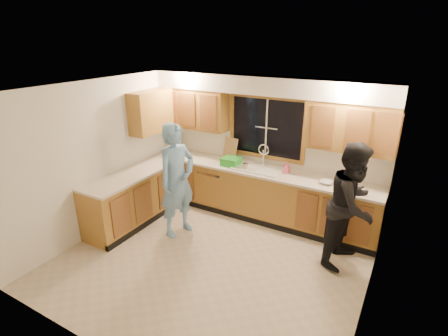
% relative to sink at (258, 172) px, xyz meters
% --- Properties ---
extents(floor, '(4.20, 4.20, 0.00)m').
position_rel_sink_xyz_m(floor, '(0.00, -1.60, -0.86)').
color(floor, '#C2B195').
rests_on(floor, ground).
extents(ceiling, '(4.20, 4.20, 0.00)m').
position_rel_sink_xyz_m(ceiling, '(0.00, -1.60, 1.64)').
color(ceiling, white).
extents(wall_back, '(4.20, 0.00, 4.20)m').
position_rel_sink_xyz_m(wall_back, '(0.00, 0.30, 0.39)').
color(wall_back, silver).
rests_on(wall_back, ground).
extents(wall_left, '(0.00, 3.80, 3.80)m').
position_rel_sink_xyz_m(wall_left, '(-2.10, -1.60, 0.39)').
color(wall_left, silver).
rests_on(wall_left, ground).
extents(wall_right, '(0.00, 3.80, 3.80)m').
position_rel_sink_xyz_m(wall_right, '(2.10, -1.60, 0.39)').
color(wall_right, silver).
rests_on(wall_right, ground).
extents(base_cabinets_back, '(4.20, 0.60, 0.88)m').
position_rel_sink_xyz_m(base_cabinets_back, '(0.00, -0.00, -0.42)').
color(base_cabinets_back, '#A77530').
rests_on(base_cabinets_back, ground).
extents(base_cabinets_left, '(0.60, 1.90, 0.88)m').
position_rel_sink_xyz_m(base_cabinets_left, '(-1.80, -1.25, -0.42)').
color(base_cabinets_left, '#A77530').
rests_on(base_cabinets_left, ground).
extents(countertop_back, '(4.20, 0.63, 0.04)m').
position_rel_sink_xyz_m(countertop_back, '(0.00, -0.02, 0.04)').
color(countertop_back, beige).
rests_on(countertop_back, base_cabinets_back).
extents(countertop_left, '(0.63, 1.90, 0.04)m').
position_rel_sink_xyz_m(countertop_left, '(-1.79, -1.25, 0.04)').
color(countertop_left, beige).
rests_on(countertop_left, base_cabinets_left).
extents(upper_cabinets_left, '(1.35, 0.33, 0.75)m').
position_rel_sink_xyz_m(upper_cabinets_left, '(-1.43, 0.13, 0.96)').
color(upper_cabinets_left, '#A77530').
rests_on(upper_cabinets_left, wall_back).
extents(upper_cabinets_right, '(1.35, 0.33, 0.75)m').
position_rel_sink_xyz_m(upper_cabinets_right, '(1.43, 0.13, 0.96)').
color(upper_cabinets_right, '#A77530').
rests_on(upper_cabinets_right, wall_back).
extents(upper_cabinets_return, '(0.33, 0.90, 0.75)m').
position_rel_sink_xyz_m(upper_cabinets_return, '(-1.94, -0.48, 0.96)').
color(upper_cabinets_return, '#A77530').
rests_on(upper_cabinets_return, wall_left).
extents(soffit, '(4.20, 0.35, 0.30)m').
position_rel_sink_xyz_m(soffit, '(0.00, 0.12, 1.49)').
color(soffit, silver).
rests_on(soffit, wall_back).
extents(window_frame, '(1.44, 0.03, 1.14)m').
position_rel_sink_xyz_m(window_frame, '(0.00, 0.29, 0.74)').
color(window_frame, black).
rests_on(window_frame, wall_back).
extents(sink, '(0.86, 0.52, 0.57)m').
position_rel_sink_xyz_m(sink, '(0.00, 0.00, 0.00)').
color(sink, silver).
rests_on(sink, countertop_back).
extents(dishwasher, '(0.60, 0.56, 0.82)m').
position_rel_sink_xyz_m(dishwasher, '(-0.85, -0.01, -0.45)').
color(dishwasher, white).
rests_on(dishwasher, floor).
extents(stove, '(0.58, 0.75, 0.90)m').
position_rel_sink_xyz_m(stove, '(-1.80, -1.82, -0.41)').
color(stove, white).
rests_on(stove, floor).
extents(man, '(0.59, 0.77, 1.88)m').
position_rel_sink_xyz_m(man, '(-0.90, -1.16, 0.08)').
color(man, '#6899C5').
rests_on(man, floor).
extents(woman, '(0.85, 1.00, 1.81)m').
position_rel_sink_xyz_m(woman, '(1.70, -0.60, 0.04)').
color(woman, black).
rests_on(woman, floor).
extents(knife_block, '(0.15, 0.15, 0.21)m').
position_rel_sink_xyz_m(knife_block, '(-1.84, 0.09, 0.16)').
color(knife_block, brown).
rests_on(knife_block, countertop_back).
extents(cutting_board, '(0.33, 0.19, 0.41)m').
position_rel_sink_xyz_m(cutting_board, '(-0.68, 0.22, 0.26)').
color(cutting_board, tan).
rests_on(cutting_board, countertop_back).
extents(dish_crate, '(0.31, 0.29, 0.14)m').
position_rel_sink_xyz_m(dish_crate, '(-0.51, -0.08, 0.13)').
color(dish_crate, green).
rests_on(dish_crate, countertop_back).
extents(soap_bottle, '(0.09, 0.10, 0.20)m').
position_rel_sink_xyz_m(soap_bottle, '(0.49, 0.07, 0.15)').
color(soap_bottle, '#E35678').
rests_on(soap_bottle, countertop_back).
extents(bowl, '(0.21, 0.21, 0.05)m').
position_rel_sink_xyz_m(bowl, '(1.20, -0.07, 0.08)').
color(bowl, silver).
rests_on(bowl, countertop_back).
extents(can_left, '(0.07, 0.07, 0.11)m').
position_rel_sink_xyz_m(can_left, '(-0.18, -0.14, 0.11)').
color(can_left, '#B9B08F').
rests_on(can_left, countertop_back).
extents(can_right, '(0.08, 0.08, 0.13)m').
position_rel_sink_xyz_m(can_right, '(-0.18, -0.18, 0.12)').
color(can_right, '#B9B08F').
rests_on(can_right, countertop_back).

